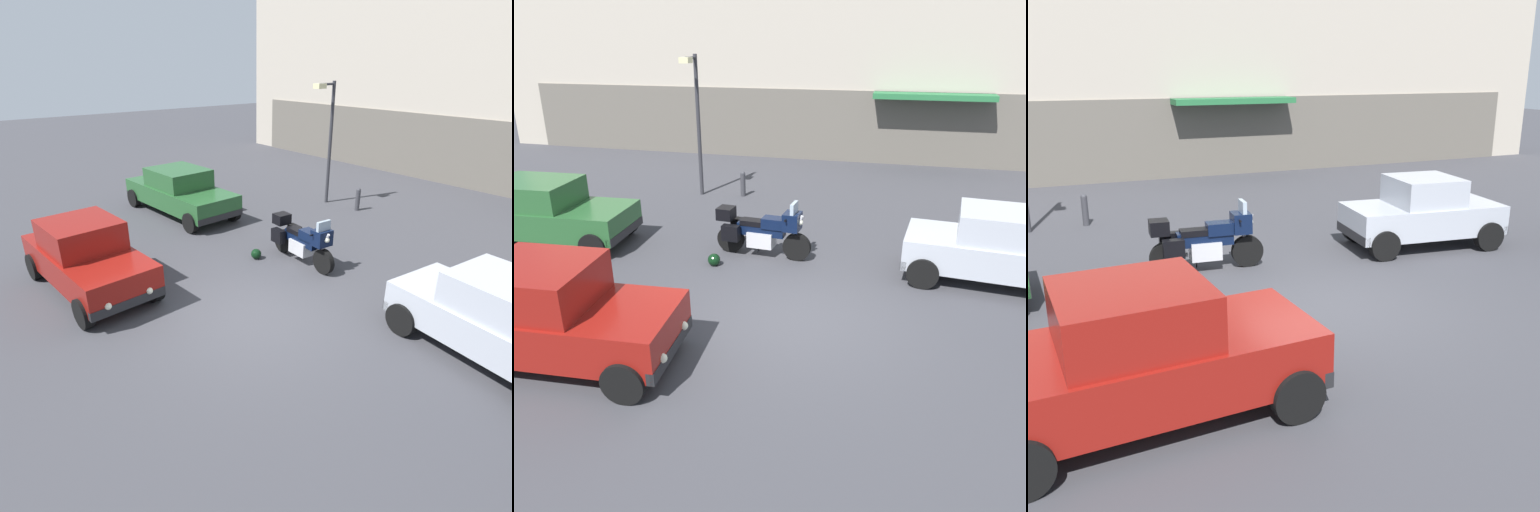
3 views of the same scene
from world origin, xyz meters
TOP-DOWN VIEW (x-y plane):
  - ground_plane at (0.00, 0.00)m, footprint 80.00×80.00m
  - motorcycle at (-1.39, 2.65)m, footprint 2.26×0.80m
  - helmet at (-2.27, 1.82)m, footprint 0.28×0.28m
  - car_sedan_far at (-6.91, 2.17)m, footprint 4.66×2.17m
  - car_compact_side at (3.53, 2.46)m, footprint 3.58×2.00m
  - car_wagon_end at (-3.39, -2.22)m, footprint 3.96×2.03m
  - streetlamp_curbside at (-4.62, 6.95)m, footprint 0.28×0.94m
  - bollard_curbside at (-3.26, 7.24)m, footprint 0.16×0.16m

SIDE VIEW (x-z plane):
  - ground_plane at x=0.00m, z-range 0.00..0.00m
  - helmet at x=-2.27m, z-range 0.00..0.28m
  - bollard_curbside at x=-3.26m, z-range 0.03..0.84m
  - motorcycle at x=-1.39m, z-range -0.06..1.30m
  - car_compact_side at x=3.53m, z-range -0.01..1.55m
  - car_sedan_far at x=-6.91m, z-range 0.00..1.56m
  - car_wagon_end at x=-3.39m, z-range -0.01..1.63m
  - streetlamp_curbside at x=-4.62m, z-range 0.50..4.77m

